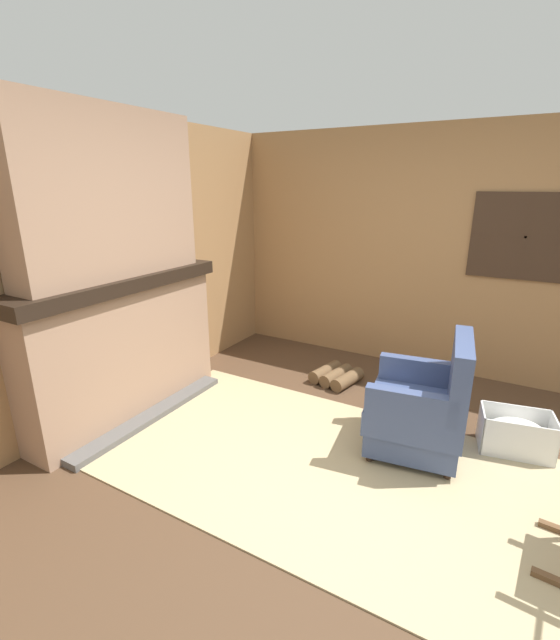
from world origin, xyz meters
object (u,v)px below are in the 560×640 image
Objects in this scene: armchair at (421,410)px; storage_case at (153,260)px; firewood_stack at (336,376)px; decorative_plate_on_mantel at (104,259)px; laundry_basket at (516,433)px; oil_lamp_vase at (55,273)px.

storage_case reaches higher than armchair.
armchair is at bearing -38.58° from firewood_stack.
armchair is at bearing 16.66° from decorative_plate_on_mantel.
oil_lamp_vase is at bearing -153.54° from laundry_basket.
decorative_plate_on_mantel is at bearing 92.62° from oil_lamp_vase.
storage_case is (-3.02, -0.57, 1.13)m from laundry_basket.
storage_case is (-2.38, -0.22, 0.95)m from armchair.
decorative_plate_on_mantel is at bearing -92.32° from storage_case.
oil_lamp_vase is (-1.39, -1.95, 1.26)m from firewood_stack.
firewood_stack is at bearing 54.56° from oil_lamp_vase.
laundry_basket is 1.90× the size of decorative_plate_on_mantel.
laundry_basket is (1.63, -0.45, 0.09)m from firewood_stack.
armchair is 1.88× the size of firewood_stack.
laundry_basket is 2.70× the size of storage_case.
decorative_plate_on_mantel is at bearing 8.77° from armchair.
armchair is at bearing 5.31° from storage_case.
decorative_plate_on_mantel is at bearing -132.94° from firewood_stack.
oil_lamp_vase is 1.48× the size of storage_case.
armchair is at bearing 25.89° from oil_lamp_vase.
oil_lamp_vase reaches higher than firewood_stack.
decorative_plate_on_mantel reaches higher than firewood_stack.
laundry_basket reaches higher than firewood_stack.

